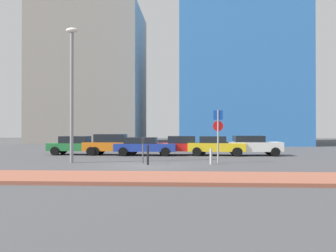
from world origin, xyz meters
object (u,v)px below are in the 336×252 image
object	(u,v)px
street_lamp	(72,84)
traffic_bollard_near	(211,156)
parked_car_yellow	(216,145)
parked_car_blue	(144,146)
parking_meter	(143,147)
traffic_bollard_mid	(148,155)
parked_car_red	(182,145)
parked_car_green	(78,145)
parking_sign_post	(218,129)
parked_car_white	(253,145)
parked_car_orange	(112,144)

from	to	relation	value
street_lamp	traffic_bollard_near	world-z (taller)	street_lamp
parked_car_yellow	street_lamp	xyz separation A→B (m)	(-8.74, -6.31, 3.82)
parked_car_blue	parking_meter	size ratio (longest dim) A/B	3.06
traffic_bollard_mid	traffic_bollard_near	bearing A→B (deg)	9.19
parked_car_red	parking_meter	bearing A→B (deg)	-107.14
parked_car_green	parking_sign_post	xyz separation A→B (m)	(10.12, -6.18, 1.20)
parked_car_blue	parking_sign_post	world-z (taller)	parking_sign_post
parking_meter	parking_sign_post	bearing A→B (deg)	7.19
parking_sign_post	parked_car_blue	bearing A→B (deg)	131.21
parked_car_blue	traffic_bollard_mid	world-z (taller)	parked_car_blue
parked_car_white	parking_meter	xyz separation A→B (m)	(-7.27, -6.55, 0.17)
street_lamp	traffic_bollard_mid	world-z (taller)	street_lamp
parked_car_green	parked_car_yellow	bearing A→B (deg)	-1.31
street_lamp	traffic_bollard_mid	xyz separation A→B (m)	(4.56, -1.07, -4.01)
traffic_bollard_mid	parked_car_red	bearing A→B (deg)	77.45
parked_car_blue	traffic_bollard_near	world-z (taller)	parked_car_blue
street_lamp	traffic_bollard_near	bearing A→B (deg)	-3.66
parking_sign_post	traffic_bollard_near	bearing A→B (deg)	-117.65
traffic_bollard_mid	parked_car_blue	bearing A→B (deg)	98.50
parked_car_blue	parking_meter	world-z (taller)	parking_meter
parked_car_white	parked_car_green	bearing A→B (deg)	179.24
parked_car_green	parked_car_blue	world-z (taller)	parked_car_green
parked_car_white	parking_sign_post	bearing A→B (deg)	-116.31
parking_meter	traffic_bollard_mid	size ratio (longest dim) A/B	1.34
parked_car_red	parking_meter	world-z (taller)	parking_meter
parked_car_orange	parking_meter	size ratio (longest dim) A/B	2.93
parked_car_red	street_lamp	xyz separation A→B (m)	(-6.27, -6.63, 3.82)
parked_car_red	traffic_bollard_mid	xyz separation A→B (m)	(-1.72, -7.70, -0.20)
parked_car_white	traffic_bollard_near	bearing A→B (deg)	-116.49
street_lamp	traffic_bollard_mid	distance (m)	6.16
traffic_bollard_mid	parked_car_yellow	bearing A→B (deg)	60.44
parked_car_orange	parked_car_white	distance (m)	10.42
parked_car_white	parking_sign_post	world-z (taller)	parking_sign_post
parked_car_orange	street_lamp	xyz separation A→B (m)	(-1.02, -6.47, 3.75)
parked_car_yellow	traffic_bollard_mid	xyz separation A→B (m)	(-4.19, -7.38, -0.19)
parked_car_yellow	parking_sign_post	bearing A→B (deg)	-92.63
parking_meter	traffic_bollard_near	size ratio (longest dim) A/B	1.69
parked_car_green	parked_car_orange	distance (m)	2.67
parked_car_red	traffic_bollard_mid	size ratio (longest dim) A/B	3.70
parked_car_orange	parking_meter	bearing A→B (deg)	-64.65
parking_sign_post	street_lamp	xyz separation A→B (m)	(-8.47, -0.37, 2.63)
parked_car_orange	parked_car_white	size ratio (longest dim) A/B	1.08
parked_car_blue	parked_car_green	bearing A→B (deg)	174.50
parked_car_orange	parked_car_blue	distance (m)	2.50
parking_meter	parked_car_orange	bearing A→B (deg)	115.35
street_lamp	traffic_bollard_near	size ratio (longest dim) A/B	9.06
parked_car_green	traffic_bollard_mid	bearing A→B (deg)	-50.85
parked_car_orange	parked_car_red	size ratio (longest dim) A/B	1.06
street_lamp	parked_car_red	bearing A→B (deg)	46.60
traffic_bollard_mid	street_lamp	bearing A→B (deg)	166.77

